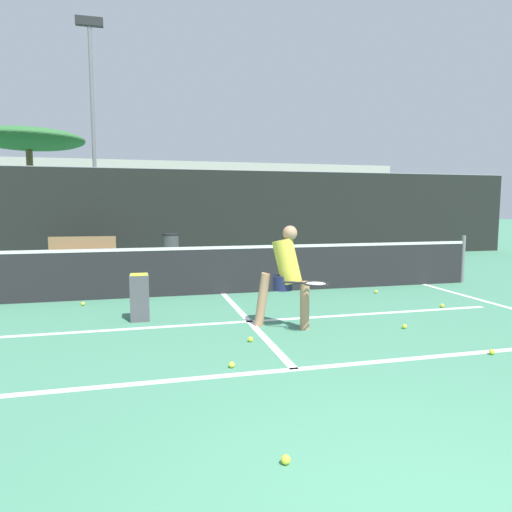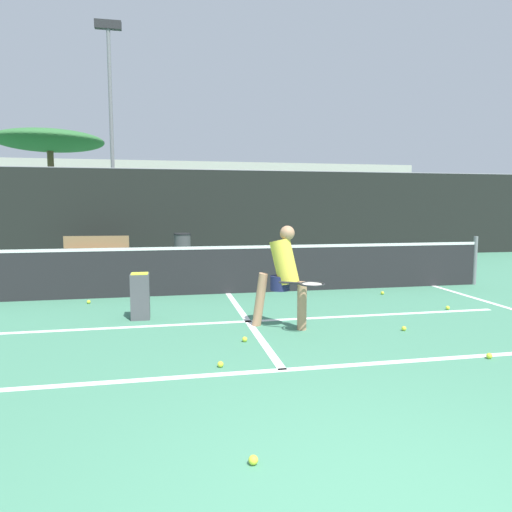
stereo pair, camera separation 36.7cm
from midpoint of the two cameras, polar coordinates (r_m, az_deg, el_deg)
name	(u,v)px [view 1 (the left image)]	position (r m, az deg, el deg)	size (l,w,h in m)	color
court_baseline_near	(295,369)	(4.99, 2.68, -13.98)	(11.00, 0.10, 0.01)	white
court_service_line	(249,321)	(6.92, -2.37, -8.17)	(8.25, 0.10, 0.01)	white
court_center_mark	(248,320)	(7.00, -2.52, -8.01)	(0.10, 4.35, 0.01)	white
court_sideline_right	(497,305)	(9.04, 26.89, -5.44)	(0.10, 5.35, 0.01)	white
net	(223,268)	(9.01, -5.32, -1.54)	(11.09, 0.09, 1.07)	slate
fence_back	(190,215)	(15.08, -8.98, 5.14)	(24.00, 0.06, 2.93)	black
player_practicing	(286,273)	(6.43, 2.15, -2.11)	(0.96, 0.96, 1.46)	tan
tennis_ball_scattered_0	(286,460)	(3.35, 0.30, -24.14)	(0.07, 0.07, 0.07)	#D1E033
tennis_ball_scattered_1	(492,352)	(6.01, 25.85, -10.75)	(0.07, 0.07, 0.07)	#D1E033
tennis_ball_scattered_2	(232,365)	(5.04, -5.20, -13.41)	(0.07, 0.07, 0.07)	#D1E033
tennis_ball_scattered_4	(250,339)	(5.92, -2.50, -10.38)	(0.07, 0.07, 0.07)	#D1E033
tennis_ball_scattered_5	(405,326)	(6.80, 16.61, -8.44)	(0.07, 0.07, 0.07)	#D1E033
tennis_ball_scattered_6	(83,304)	(8.61, -21.96, -5.56)	(0.07, 0.07, 0.07)	#D1E033
tennis_ball_scattered_7	(442,306)	(8.40, 21.09, -5.81)	(0.07, 0.07, 0.07)	#D1E033
tennis_ball_scattered_8	(376,292)	(9.36, 13.70, -4.36)	(0.07, 0.07, 0.07)	#D1E033
ball_hopper	(140,296)	(7.19, -15.78, -4.86)	(0.28, 0.28, 0.71)	#4C4C51
courtside_bench	(82,250)	(14.05, -21.61, 0.69)	(1.88, 0.50, 0.86)	olive
trash_bin	(171,249)	(13.58, -11.36, 0.81)	(0.50, 0.50, 0.94)	#3F3F42
parked_car	(179,235)	(17.69, -10.25, 2.54)	(1.77, 4.04, 1.47)	maroon
floodlight_mast	(92,106)	(21.60, -20.26, 17.22)	(1.10, 0.24, 9.57)	slate
tree_west	(28,140)	(23.25, -26.98, 12.77)	(4.77, 4.77, 5.13)	brown
building_far	(162,196)	(34.71, -11.97, 7.34)	(36.00, 2.40, 4.96)	#B2ADA3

